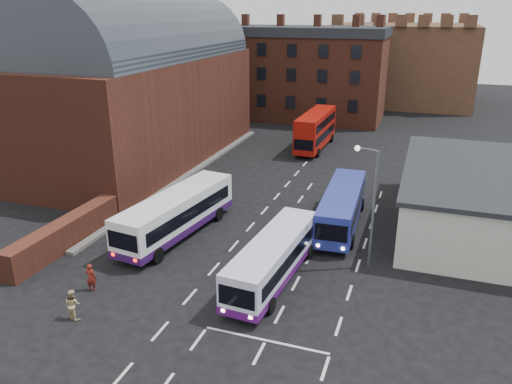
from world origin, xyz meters
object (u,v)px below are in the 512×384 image
(bus_white_inbound, at_px, (273,256))
(street_lamp, at_px, (370,197))
(pedestrian_red, at_px, (91,277))
(pedestrian_beige, at_px, (73,304))
(bus_white_outbound, at_px, (177,211))
(bus_red_double, at_px, (316,130))
(bus_blue, at_px, (342,205))

(bus_white_inbound, xyz_separation_m, street_lamp, (4.67, 3.43, 2.87))
(pedestrian_red, xyz_separation_m, pedestrian_beige, (0.77, -2.50, -0.01))
(bus_white_outbound, bearing_deg, pedestrian_beige, -84.51)
(bus_white_outbound, height_order, bus_white_inbound, bus_white_outbound)
(bus_red_double, relative_size, pedestrian_beige, 6.22)
(bus_blue, bearing_deg, bus_white_outbound, 23.90)
(bus_white_inbound, height_order, bus_red_double, bus_red_double)
(bus_white_inbound, distance_m, street_lamp, 6.46)
(street_lamp, height_order, pedestrian_red, street_lamp)
(bus_white_inbound, relative_size, bus_red_double, 0.97)
(bus_red_double, bearing_deg, bus_blue, 109.08)
(bus_blue, relative_size, street_lamp, 1.37)
(pedestrian_red, bearing_deg, bus_red_double, -107.12)
(street_lamp, bearing_deg, bus_white_outbound, 179.01)
(bus_white_inbound, height_order, pedestrian_red, bus_white_inbound)
(pedestrian_beige, bearing_deg, street_lamp, -128.22)
(pedestrian_red, bearing_deg, bus_white_outbound, -106.64)
(bus_red_double, distance_m, pedestrian_red, 33.08)
(pedestrian_red, bearing_deg, street_lamp, -159.28)
(bus_white_outbound, xyz_separation_m, bus_red_double, (3.85, 24.81, 0.37))
(street_lamp, height_order, pedestrian_beige, street_lamp)
(bus_blue, relative_size, pedestrian_red, 6.22)
(street_lamp, xyz_separation_m, pedestrian_beige, (-12.92, -10.15, -3.59))
(bus_red_double, distance_m, pedestrian_beige, 35.45)
(street_lamp, bearing_deg, bus_red_double, 109.21)
(bus_white_outbound, distance_m, bus_white_inbound, 8.70)
(bus_white_outbound, bearing_deg, bus_red_double, 88.64)
(bus_blue, distance_m, bus_red_double, 20.78)
(pedestrian_red, bearing_deg, bus_blue, -139.78)
(bus_white_inbound, relative_size, pedestrian_red, 5.97)
(bus_white_inbound, distance_m, pedestrian_red, 10.00)
(pedestrian_red, relative_size, pedestrian_beige, 1.01)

